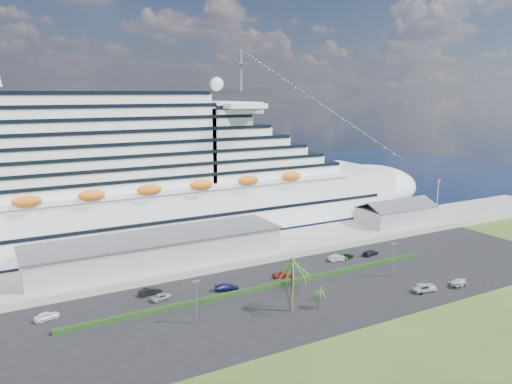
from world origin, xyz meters
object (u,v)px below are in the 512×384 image
cruise_ship (141,183)px  boat_trailer (460,282)px  pickup_truck (424,288)px  parked_car_3 (227,287)px

cruise_ship → boat_trailer: bearing=-53.1°
cruise_ship → pickup_truck: size_ratio=36.59×
cruise_ship → parked_car_3: size_ratio=37.23×
cruise_ship → boat_trailer: cruise_ship is taller
pickup_truck → boat_trailer: pickup_truck is taller
cruise_ship → pickup_truck: bearing=-57.9°
pickup_truck → boat_trailer: size_ratio=0.92×
parked_car_3 → cruise_ship: bearing=25.3°
pickup_truck → boat_trailer: 9.38m
cruise_ship → boat_trailer: (50.42, -67.06, -15.53)m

